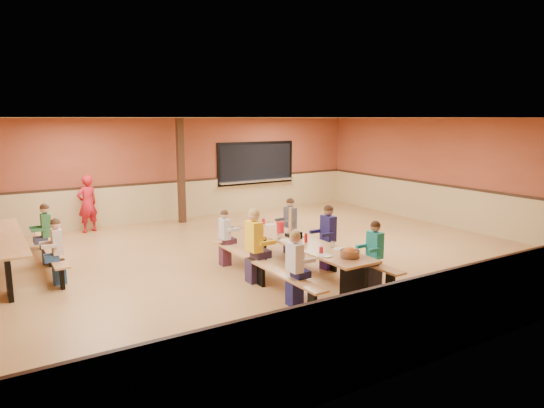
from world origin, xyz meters
TOP-DOWN VIEW (x-y plane):
  - ground at (0.00, 0.00)m, footprint 12.00×12.00m
  - room_envelope at (0.00, 0.00)m, footprint 12.04×10.04m
  - kitchen_pass_through at (2.60, 4.96)m, footprint 2.78×0.28m
  - structural_post at (-0.20, 4.40)m, footprint 0.18×0.18m
  - cafeteria_table_main at (-0.16, -1.49)m, footprint 1.91×3.70m
  - cafeteria_table_second at (-4.89, 1.80)m, footprint 1.91×3.70m
  - seated_child_white_left at (-0.99, -2.55)m, footprint 0.37×0.30m
  - seated_adult_yellow at (-0.99, -1.23)m, footprint 0.44×0.36m
  - seated_child_grey_left at (-0.99, -0.01)m, footprint 0.34×0.27m
  - seated_child_teal_right at (0.66, -2.63)m, footprint 0.37×0.30m
  - seated_child_navy_right at (0.66, -1.31)m, footprint 0.41×0.33m
  - seated_child_char_right at (0.66, 0.05)m, footprint 0.38×0.31m
  - seated_child_green_sec at (-4.07, 2.05)m, footprint 0.39×0.32m
  - seated_child_tan_sec at (-4.07, 0.56)m, footprint 0.36×0.30m
  - standing_woman at (-2.77, 4.55)m, footprint 0.65×0.54m
  - punch_pitcher at (-0.13, -0.79)m, footprint 0.16×0.16m
  - chip_bowl at (-0.10, -2.86)m, footprint 0.32×0.32m
  - napkin_dispenser at (-0.09, -1.36)m, footprint 0.10×0.14m
  - condiment_mustard at (-0.33, -1.71)m, footprint 0.06×0.06m
  - condiment_ketchup at (-0.14, -1.68)m, footprint 0.06×0.06m
  - table_paddle at (-0.14, -1.15)m, footprint 0.16×0.16m
  - place_settings at (-0.16, -1.49)m, footprint 0.65×3.30m

SIDE VIEW (x-z plane):
  - ground at x=0.00m, z-range 0.00..0.00m
  - cafeteria_table_main at x=-0.16m, z-range 0.16..0.90m
  - cafeteria_table_second at x=-4.89m, z-range 0.16..0.90m
  - seated_child_grey_left at x=-0.99m, z-range 0.00..1.14m
  - seated_child_tan_sec at x=-4.07m, z-range 0.00..1.20m
  - seated_child_teal_right at x=0.66m, z-range 0.00..1.21m
  - seated_child_white_left at x=-0.99m, z-range 0.00..1.21m
  - seated_child_char_right at x=0.66m, z-range 0.00..1.23m
  - seated_child_green_sec at x=-4.07m, z-range 0.00..1.24m
  - seated_child_navy_right at x=0.66m, z-range 0.00..1.29m
  - seated_adult_yellow at x=-0.99m, z-range 0.00..1.36m
  - room_envelope at x=0.00m, z-range -0.82..2.20m
  - standing_woman at x=-2.77m, z-range 0.00..1.53m
  - place_settings at x=-0.16m, z-range 0.74..0.85m
  - napkin_dispenser at x=-0.09m, z-range 0.74..0.87m
  - chip_bowl at x=-0.10m, z-range 0.74..0.89m
  - condiment_mustard at x=-0.33m, z-range 0.74..0.91m
  - condiment_ketchup at x=-0.14m, z-range 0.74..0.91m
  - punch_pitcher at x=-0.13m, z-range 0.74..0.96m
  - table_paddle at x=-0.14m, z-range 0.60..1.16m
  - kitchen_pass_through at x=2.60m, z-range 0.80..2.18m
  - structural_post at x=-0.20m, z-range 0.00..3.00m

